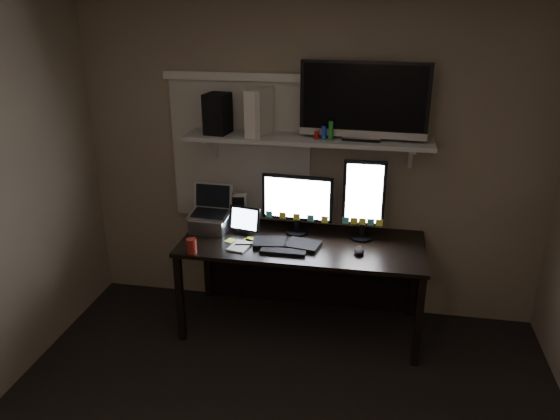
% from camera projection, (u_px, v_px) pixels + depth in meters
% --- Properties ---
extents(back_wall, '(3.60, 0.00, 3.60)m').
position_uv_depth(back_wall, '(310.00, 161.00, 4.21)').
color(back_wall, '#706250').
rests_on(back_wall, floor).
extents(window_blinds, '(1.10, 0.02, 1.10)m').
position_uv_depth(window_blinds, '(241.00, 152.00, 4.27)').
color(window_blinds, beige).
rests_on(window_blinds, back_wall).
extents(desk, '(1.80, 0.75, 0.73)m').
position_uv_depth(desk, '(304.00, 256.00, 4.23)').
color(desk, black).
rests_on(desk, floor).
extents(wall_shelf, '(1.80, 0.35, 0.03)m').
position_uv_depth(wall_shelf, '(308.00, 139.00, 3.97)').
color(wall_shelf, '#A9A9A5').
rests_on(wall_shelf, back_wall).
extents(monitor_landscape, '(0.54, 0.09, 0.47)m').
position_uv_depth(monitor_landscape, '(297.00, 204.00, 4.12)').
color(monitor_landscape, black).
rests_on(monitor_landscape, desk).
extents(monitor_portrait, '(0.31, 0.06, 0.62)m').
position_uv_depth(monitor_portrait, '(364.00, 200.00, 4.00)').
color(monitor_portrait, black).
rests_on(monitor_portrait, desk).
extents(keyboard, '(0.50, 0.20, 0.03)m').
position_uv_depth(keyboard, '(286.00, 244.00, 3.99)').
color(keyboard, black).
rests_on(keyboard, desk).
extents(mouse, '(0.08, 0.12, 0.04)m').
position_uv_depth(mouse, '(359.00, 251.00, 3.86)').
color(mouse, black).
rests_on(mouse, desk).
extents(notepad, '(0.17, 0.21, 0.01)m').
position_uv_depth(notepad, '(240.00, 246.00, 3.97)').
color(notepad, silver).
rests_on(notepad, desk).
extents(tablet, '(0.26, 0.15, 0.22)m').
position_uv_depth(tablet, '(245.00, 220.00, 4.17)').
color(tablet, black).
rests_on(tablet, desk).
extents(file_sorter, '(0.21, 0.12, 0.25)m').
position_uv_depth(file_sorter, '(232.00, 209.00, 4.34)').
color(file_sorter, black).
rests_on(file_sorter, desk).
extents(laptop, '(0.32, 0.27, 0.35)m').
position_uv_depth(laptop, '(209.00, 210.00, 4.18)').
color(laptop, silver).
rests_on(laptop, desk).
extents(cup, '(0.08, 0.08, 0.11)m').
position_uv_depth(cup, '(192.00, 246.00, 3.87)').
color(cup, maroon).
rests_on(cup, desk).
extents(sticky_notes, '(0.33, 0.26, 0.00)m').
position_uv_depth(sticky_notes, '(240.00, 243.00, 4.03)').
color(sticky_notes, '#FEF445').
rests_on(sticky_notes, desk).
extents(tv, '(0.91, 0.22, 0.54)m').
position_uv_depth(tv, '(364.00, 101.00, 3.80)').
color(tv, black).
rests_on(tv, wall_shelf).
extents(game_console, '(0.17, 0.30, 0.34)m').
position_uv_depth(game_console, '(259.00, 112.00, 3.97)').
color(game_console, beige).
rests_on(game_console, wall_shelf).
extents(speaker, '(0.19, 0.22, 0.30)m').
position_uv_depth(speaker, '(218.00, 114.00, 4.02)').
color(speaker, black).
rests_on(speaker, wall_shelf).
extents(bottles, '(0.20, 0.05, 0.13)m').
position_uv_depth(bottles, '(324.00, 131.00, 3.87)').
color(bottles, '#A50F0C').
rests_on(bottles, wall_shelf).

